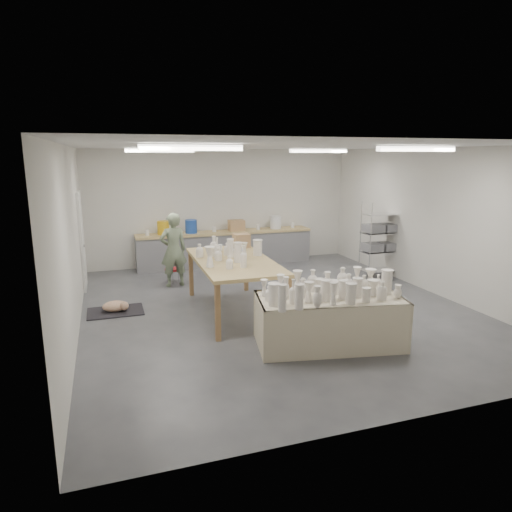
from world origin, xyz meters
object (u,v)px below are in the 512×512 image
object	(u,v)px
work_table	(233,259)
red_stool	(173,270)
drying_table	(329,317)
potter	(173,250)

from	to	relation	value
work_table	red_stool	size ratio (longest dim) A/B	5.89
drying_table	potter	size ratio (longest dim) A/B	1.43
potter	work_table	bearing A→B (deg)	103.96
red_stool	drying_table	bearing A→B (deg)	-67.67
drying_table	red_stool	distance (m)	4.60
potter	red_stool	xyz separation A→B (m)	(0.00, 0.27, -0.52)
drying_table	work_table	world-z (taller)	work_table
work_table	potter	xyz separation A→B (m)	(-0.80, 1.98, -0.17)
red_stool	potter	bearing A→B (deg)	-90.00
work_table	potter	size ratio (longest dim) A/B	1.63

